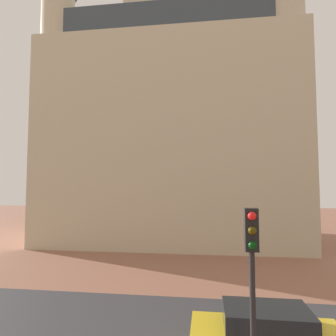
% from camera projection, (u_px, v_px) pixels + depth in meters
% --- Properties ---
extents(ground_plane, '(120.00, 120.00, 0.00)m').
position_uv_depth(ground_plane, '(169.00, 303.00, 12.18)').
color(ground_plane, '#93604C').
extents(street_asphalt_strip, '(120.00, 6.09, 0.00)m').
position_uv_depth(street_asphalt_strip, '(161.00, 330.00, 9.93)').
color(street_asphalt_strip, '#38383D').
rests_on(street_asphalt_strip, ground_plane).
extents(landmark_building, '(22.41, 13.24, 37.55)m').
position_uv_depth(landmark_building, '(170.00, 128.00, 28.30)').
color(landmark_building, beige).
rests_on(landmark_building, ground_plane).
extents(car_yellow, '(4.33, 2.00, 1.45)m').
position_uv_depth(car_yellow, '(267.00, 335.00, 8.22)').
color(car_yellow, gold).
rests_on(car_yellow, ground_plane).
extents(traffic_light_pole, '(0.28, 0.34, 4.46)m').
position_uv_depth(traffic_light_pole, '(252.00, 273.00, 6.02)').
color(traffic_light_pole, black).
rests_on(traffic_light_pole, ground_plane).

